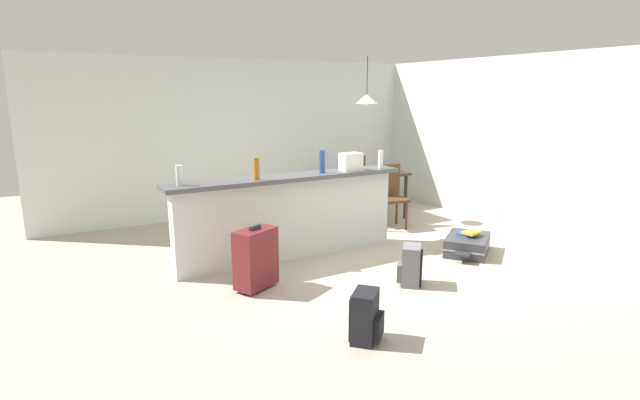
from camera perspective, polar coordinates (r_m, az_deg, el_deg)
name	(u,v)px	position (r m, az deg, el deg)	size (l,w,h in m)	color
ground_plane	(349,265)	(5.91, 3.33, -7.47)	(13.00, 13.00, 0.05)	#ADA393
wall_back	(248,137)	(8.30, -8.35, 7.18)	(6.60, 0.10, 2.50)	silver
wall_right	(510,142)	(7.90, 21.07, 6.24)	(0.10, 6.00, 2.50)	silver
partition_half_wall	(290,219)	(5.95, -3.51, -2.23)	(2.80, 0.20, 0.96)	silver
bar_countertop	(289,178)	(5.84, -3.58, 2.58)	(2.96, 0.40, 0.05)	#4C4C51
bottle_clear	(179,175)	(5.39, -15.91, 2.75)	(0.07, 0.07, 0.22)	silver
bottle_amber	(257,169)	(5.56, -7.31, 3.59)	(0.07, 0.07, 0.25)	#9E661E
bottle_blue	(322,162)	(6.00, 0.25, 4.46)	(0.07, 0.07, 0.28)	#284C89
bottle_white	(381,159)	(6.42, 7.01, 4.67)	(0.06, 0.06, 0.23)	silver
grocery_bag	(351,162)	(6.21, 3.58, 4.42)	(0.26, 0.18, 0.22)	silver
dining_table	(368,178)	(7.87, 5.58, 2.54)	(1.10, 0.80, 0.74)	#332319
dining_chair_near_partition	(390,193)	(7.41, 8.07, 0.84)	(0.48, 0.48, 0.93)	#4C331E
dining_chair_far_side	(352,180)	(8.41, 3.70, 2.30)	(0.47, 0.47, 0.93)	#4C331E
pendant_lamp	(367,99)	(7.66, 5.42, 11.53)	(0.34, 0.34, 0.74)	black
suitcase_flat_charcoal	(467,245)	(6.47, 16.61, -4.94)	(0.87, 0.80, 0.22)	#38383D
backpack_black	(366,317)	(4.09, 5.31, -13.32)	(0.34, 0.34, 0.42)	black
backpack_grey	(410,266)	(5.28, 10.39, -7.48)	(0.34, 0.34, 0.42)	slate
suitcase_upright_maroon	(256,258)	(5.08, -7.42, -6.65)	(0.50, 0.41, 0.67)	maroon
book_stack	(469,233)	(6.46, 16.77, -3.67)	(0.25, 0.28, 0.06)	#334C99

